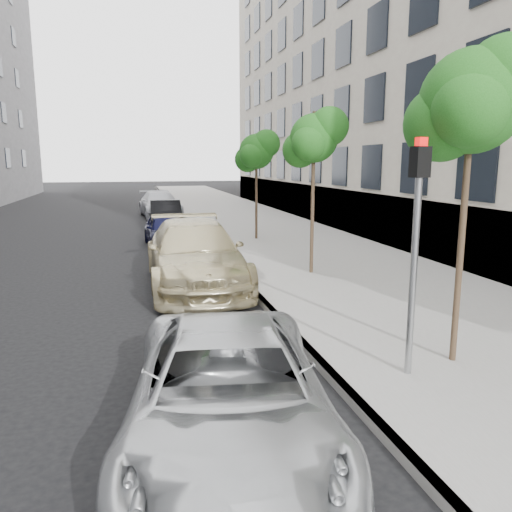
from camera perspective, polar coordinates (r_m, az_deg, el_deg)
name	(u,v)px	position (r m, az deg, el deg)	size (l,w,h in m)	color
ground	(286,446)	(6.13, 3.48, -20.89)	(160.00, 160.00, 0.00)	black
sidewalk	(236,215)	(29.73, -2.27, 4.67)	(6.40, 72.00, 0.14)	gray
curb	(183,217)	(29.27, -8.29, 4.47)	(0.15, 72.00, 0.14)	#9E9B93
tree_near	(474,101)	(8.11, 23.64, 15.90)	(1.81, 1.61, 4.82)	#38281C
tree_mid	(315,138)	(13.85, 6.74, 13.22)	(1.66, 1.46, 4.51)	#38281C
tree_far	(257,151)	(20.06, 0.11, 11.86)	(1.71, 1.51, 4.31)	#38281C
signal_pole	(416,231)	(7.34, 17.81, 2.69)	(0.27, 0.22, 3.40)	#939699
minivan	(229,392)	(5.80, -3.13, -15.30)	(2.20, 4.78, 1.33)	#BBBEC0
suv	(195,254)	(13.04, -7.02, 0.20)	(2.36, 5.81, 1.69)	beige
sedan_blue	(166,230)	(19.40, -10.24, 2.94)	(1.50, 3.72, 1.27)	black
sedan_black	(166,215)	(24.70, -10.28, 4.69)	(1.44, 4.13, 1.36)	black
sedan_rear	(160,204)	(29.91, -10.92, 5.82)	(2.10, 5.16, 1.50)	#B4B6BC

